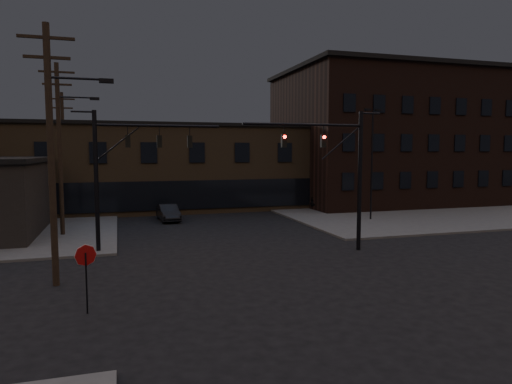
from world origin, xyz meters
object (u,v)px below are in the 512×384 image
Objects in this scene: parked_car_lot_a at (335,200)px; car_crossing at (168,213)px; parked_car_lot_b at (367,199)px; stop_sign at (86,263)px; traffic_signal_far at (120,164)px; traffic_signal_near at (342,166)px.

parked_car_lot_a reaches higher than car_crossing.
stop_sign is at bearing 149.97° from parked_car_lot_b.
stop_sign is 21.54m from car_crossing.
parked_car_lot_a is 4.69m from parked_car_lot_b.
stop_sign reaches higher than parked_car_lot_b.
stop_sign is at bearing -107.39° from car_crossing.
traffic_signal_far is at bearing 82.68° from stop_sign.
traffic_signal_far is at bearing 137.22° from parked_car_lot_b.
traffic_signal_far reaches higher than parked_car_lot_b.
stop_sign is 31.62m from parked_car_lot_a.
parked_car_lot_a is 16.49m from car_crossing.
car_crossing is (-16.32, -2.37, -0.31)m from parked_car_lot_a.
stop_sign is at bearing -154.10° from traffic_signal_near.
stop_sign is at bearing 122.20° from parked_car_lot_a.
stop_sign is 35.78m from parked_car_lot_b.
stop_sign is 0.51× the size of parked_car_lot_a.
car_crossing is (3.77, 10.93, -4.33)m from traffic_signal_far.
traffic_signal_far is 3.23× the size of stop_sign.
parked_car_lot_b is (25.82, 24.75, -1.05)m from stop_sign.
traffic_signal_near is 1.94× the size of car_crossing.
car_crossing is at bearing 119.92° from traffic_signal_near.
traffic_signal_far is at bearing 108.25° from parked_car_lot_a.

